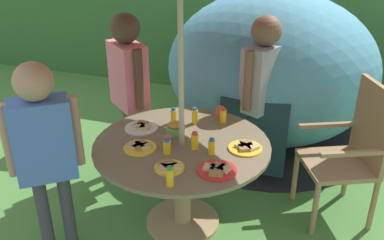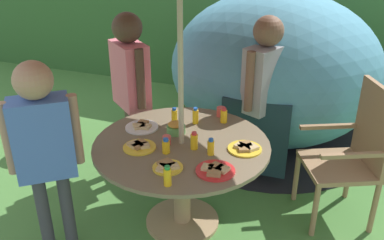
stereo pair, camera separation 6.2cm
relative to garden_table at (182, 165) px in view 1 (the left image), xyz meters
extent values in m
cube|color=#477A38|center=(0.00, 0.00, -0.52)|extent=(10.00, 10.00, 0.02)
cube|color=#33602D|center=(0.00, 3.03, 0.38)|extent=(9.00, 0.70, 1.76)
cylinder|color=tan|center=(0.00, 0.00, -0.49)|extent=(0.55, 0.55, 0.03)
cylinder|color=tan|center=(0.00, 0.00, -0.18)|extent=(0.12, 0.12, 0.65)
cylinder|color=#75664C|center=(0.00, 0.00, 0.16)|extent=(1.22, 1.22, 0.03)
cylinder|color=#B7AD8C|center=(0.00, 0.00, 0.57)|extent=(0.04, 0.04, 2.15)
cylinder|color=#93704C|center=(0.75, 0.59, -0.30)|extent=(0.04, 0.04, 0.42)
cylinder|color=#93704C|center=(0.93, 0.20, -0.30)|extent=(0.04, 0.04, 0.42)
cylinder|color=#93704C|center=(1.14, 0.77, -0.30)|extent=(0.04, 0.04, 0.42)
cylinder|color=#93704C|center=(1.32, 0.38, -0.30)|extent=(0.04, 0.04, 0.42)
cube|color=#93704C|center=(1.03, 0.48, -0.07)|extent=(0.63, 0.63, 0.04)
cube|color=#93704C|center=(1.23, 0.57, 0.25)|extent=(0.23, 0.44, 0.60)
cube|color=#93704C|center=(0.94, 0.68, 0.15)|extent=(0.44, 0.23, 0.03)
cube|color=#93704C|center=(1.12, 0.29, 0.15)|extent=(0.44, 0.23, 0.03)
ellipsoid|color=teal|center=(0.33, 1.60, 0.24)|extent=(2.08, 1.82, 1.49)
cylinder|color=black|center=(0.33, 1.60, -0.50)|extent=(2.12, 2.12, 0.01)
cube|color=#1A313A|center=(0.35, 0.74, -0.10)|extent=(0.57, 0.04, 0.67)
cylinder|color=brown|center=(-1.61, 0.64, -0.41)|extent=(0.27, 0.27, 0.19)
sphere|color=#234C28|center=(-1.61, 0.64, -0.16)|extent=(0.38, 0.38, 0.38)
cylinder|color=#3F3F47|center=(0.42, 0.93, -0.19)|extent=(0.09, 0.09, 0.64)
cylinder|color=#3F3F47|center=(0.35, 0.79, -0.19)|extent=(0.09, 0.09, 0.64)
cube|color=#99999E|center=(0.38, 0.86, 0.40)|extent=(0.33, 0.42, 0.54)
cylinder|color=brown|center=(0.47, 1.05, 0.42)|extent=(0.07, 0.07, 0.48)
cylinder|color=brown|center=(0.30, 0.67, 0.42)|extent=(0.07, 0.07, 0.48)
sphere|color=brown|center=(0.38, 0.86, 0.79)|extent=(0.24, 0.24, 0.24)
cylinder|color=brown|center=(-0.72, 0.59, -0.19)|extent=(0.09, 0.09, 0.64)
cylinder|color=brown|center=(-0.60, 0.49, -0.19)|extent=(0.09, 0.09, 0.64)
cube|color=#EA727F|center=(-0.66, 0.54, 0.41)|extent=(0.42, 0.39, 0.54)
cylinder|color=#4C3828|center=(-0.82, 0.67, 0.43)|extent=(0.07, 0.07, 0.49)
cylinder|color=#4C3828|center=(-0.50, 0.41, 0.43)|extent=(0.07, 0.07, 0.49)
sphere|color=#4C3828|center=(-0.66, 0.54, 0.80)|extent=(0.24, 0.24, 0.24)
cylinder|color=#3F3F47|center=(-0.74, -0.60, -0.20)|extent=(0.08, 0.08, 0.61)
cylinder|color=#3F3F47|center=(-0.63, -0.50, -0.20)|extent=(0.08, 0.08, 0.61)
cube|color=#4C72C6|center=(-0.69, -0.55, 0.36)|extent=(0.40, 0.37, 0.51)
cylinder|color=tan|center=(-0.84, -0.67, 0.38)|extent=(0.07, 0.07, 0.46)
cylinder|color=tan|center=(-0.53, -0.43, 0.38)|extent=(0.07, 0.07, 0.46)
sphere|color=tan|center=(-0.69, -0.55, 0.73)|extent=(0.23, 0.23, 0.23)
cylinder|color=#66B259|center=(-0.09, 0.13, 0.20)|extent=(0.14, 0.14, 0.05)
ellipsoid|color=gold|center=(-0.09, 0.13, 0.24)|extent=(0.11, 0.11, 0.03)
cylinder|color=yellow|center=(0.43, 0.06, 0.18)|extent=(0.23, 0.23, 0.01)
cube|color=tan|center=(0.47, 0.07, 0.20)|extent=(0.11, 0.11, 0.02)
cube|color=#9E7547|center=(0.42, 0.09, 0.20)|extent=(0.11, 0.11, 0.02)
cube|color=tan|center=(0.40, 0.06, 0.20)|extent=(0.08, 0.08, 0.02)
cube|color=#9E7547|center=(0.43, 0.04, 0.20)|extent=(0.10, 0.10, 0.02)
cylinder|color=yellow|center=(0.04, -0.33, 0.18)|extent=(0.19, 0.19, 0.01)
cube|color=tan|center=(0.08, -0.33, 0.20)|extent=(0.09, 0.09, 0.02)
cube|color=#9E7547|center=(0.03, -0.32, 0.20)|extent=(0.12, 0.12, 0.02)
cube|color=tan|center=(0.03, -0.37, 0.20)|extent=(0.09, 0.09, 0.02)
cylinder|color=white|center=(-0.36, 0.11, 0.18)|extent=(0.24, 0.24, 0.01)
cube|color=tan|center=(-0.32, 0.10, 0.20)|extent=(0.07, 0.07, 0.02)
cube|color=#9E7547|center=(-0.37, 0.15, 0.20)|extent=(0.08, 0.08, 0.02)
cube|color=tan|center=(-0.37, 0.09, 0.20)|extent=(0.11, 0.11, 0.02)
cylinder|color=red|center=(0.33, -0.26, 0.18)|extent=(0.24, 0.24, 0.01)
cube|color=tan|center=(0.37, -0.26, 0.20)|extent=(0.09, 0.09, 0.02)
cube|color=#9E7547|center=(0.32, -0.24, 0.20)|extent=(0.10, 0.10, 0.02)
cube|color=tan|center=(0.28, -0.27, 0.20)|extent=(0.07, 0.07, 0.02)
cube|color=#9E7547|center=(0.33, -0.31, 0.20)|extent=(0.10, 0.10, 0.02)
cylinder|color=yellow|center=(-0.24, -0.16, 0.18)|extent=(0.22, 0.22, 0.01)
cube|color=tan|center=(-0.20, -0.16, 0.20)|extent=(0.09, 0.09, 0.02)
cube|color=#9E7547|center=(-0.24, -0.13, 0.20)|extent=(0.10, 0.10, 0.02)
cube|color=tan|center=(-0.27, -0.16, 0.20)|extent=(0.11, 0.11, 0.02)
cube|color=#9E7547|center=(-0.24, -0.18, 0.20)|extent=(0.09, 0.09, 0.02)
cylinder|color=yellow|center=(0.18, 0.42, 0.22)|extent=(0.05, 0.05, 0.10)
cylinder|color=red|center=(0.18, 0.42, 0.28)|extent=(0.04, 0.04, 0.02)
cylinder|color=yellow|center=(-0.02, 0.33, 0.23)|extent=(0.05, 0.05, 0.11)
cylinder|color=blue|center=(-0.02, 0.33, 0.29)|extent=(0.03, 0.03, 0.02)
cylinder|color=yellow|center=(-0.17, 0.28, 0.22)|extent=(0.04, 0.04, 0.10)
cylinder|color=blue|center=(-0.17, 0.28, 0.28)|extent=(0.03, 0.03, 0.02)
cylinder|color=yellow|center=(0.11, -0.04, 0.23)|extent=(0.05, 0.05, 0.11)
cylinder|color=red|center=(0.11, -0.04, 0.29)|extent=(0.03, 0.03, 0.02)
cylinder|color=yellow|center=(0.11, -0.50, 0.23)|extent=(0.05, 0.05, 0.11)
cylinder|color=green|center=(0.11, -0.50, 0.29)|extent=(0.03, 0.03, 0.02)
cylinder|color=yellow|center=(-0.04, -0.16, 0.22)|extent=(0.05, 0.05, 0.09)
cylinder|color=blue|center=(-0.04, -0.16, 0.27)|extent=(0.04, 0.04, 0.02)
cylinder|color=yellow|center=(0.24, -0.08, 0.22)|extent=(0.05, 0.05, 0.10)
cylinder|color=blue|center=(0.24, -0.08, 0.28)|extent=(0.03, 0.03, 0.02)
cylinder|color=#E04C47|center=(-0.09, -0.05, 0.21)|extent=(0.06, 0.06, 0.06)
cylinder|color=#E04C47|center=(0.13, 0.51, 0.21)|extent=(0.07, 0.07, 0.07)
camera|label=1|loc=(0.89, -2.36, 1.55)|focal=39.18mm
camera|label=2|loc=(0.95, -2.34, 1.55)|focal=39.18mm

